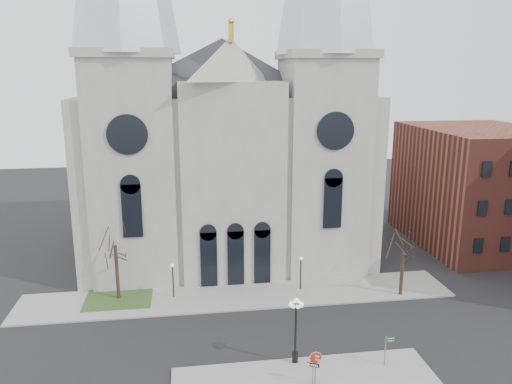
{
  "coord_description": "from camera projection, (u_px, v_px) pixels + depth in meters",
  "views": [
    {
      "loc": [
        -4.65,
        -31.64,
        20.49
      ],
      "look_at": [
        1.19,
        8.0,
        10.71
      ],
      "focal_mm": 35.0,
      "sensor_mm": 36.0,
      "label": 1
    }
  ],
  "objects": [
    {
      "name": "ground",
      "position": [
        256.0,
        363.0,
        35.93
      ],
      "size": [
        160.0,
        160.0,
        0.0
      ],
      "primitive_type": "plane",
      "color": "black",
      "rests_on": "ground"
    },
    {
      "name": "sidewalk_far",
      "position": [
        239.0,
        296.0,
        46.48
      ],
      "size": [
        40.0,
        6.0,
        0.14
      ],
      "primitive_type": "cube",
      "color": "gray",
      "rests_on": "ground"
    },
    {
      "name": "grass_patch",
      "position": [
        119.0,
        298.0,
        45.88
      ],
      "size": [
        6.0,
        5.0,
        0.18
      ],
      "primitive_type": "cube",
      "color": "#334F22",
      "rests_on": "ground"
    },
    {
      "name": "cathedral",
      "position": [
        225.0,
        90.0,
        53.52
      ],
      "size": [
        33.0,
        26.66,
        54.0
      ],
      "color": "#9C9891",
      "rests_on": "ground"
    },
    {
      "name": "bg_building_brick",
      "position": [
        477.0,
        186.0,
        59.65
      ],
      "size": [
        14.0,
        18.0,
        14.0
      ],
      "primitive_type": "cube",
      "color": "brown",
      "rests_on": "ground"
    },
    {
      "name": "tree_left",
      "position": [
        115.0,
        242.0,
        44.58
      ],
      "size": [
        3.2,
        3.2,
        7.5
      ],
      "color": "black",
      "rests_on": "ground"
    },
    {
      "name": "tree_right",
      "position": [
        403.0,
        250.0,
        45.64
      ],
      "size": [
        3.2,
        3.2,
        6.0
      ],
      "color": "black",
      "rests_on": "ground"
    },
    {
      "name": "ped_lamp_left",
      "position": [
        173.0,
        275.0,
        45.58
      ],
      "size": [
        0.32,
        0.32,
        3.26
      ],
      "color": "black",
      "rests_on": "sidewalk_far"
    },
    {
      "name": "ped_lamp_right",
      "position": [
        301.0,
        267.0,
        47.28
      ],
      "size": [
        0.32,
        0.32,
        3.26
      ],
      "color": "black",
      "rests_on": "sidewalk_far"
    },
    {
      "name": "stop_sign",
      "position": [
        316.0,
        361.0,
        32.85
      ],
      "size": [
        0.81,
        0.37,
        2.43
      ],
      "rotation": [
        0.0,
        0.0,
        -0.41
      ],
      "color": "slate",
      "rests_on": "sidewalk_near"
    },
    {
      "name": "globe_lamp",
      "position": [
        296.0,
        322.0,
        35.06
      ],
      "size": [
        1.13,
        1.13,
        4.99
      ],
      "rotation": [
        0.0,
        0.0,
        0.05
      ],
      "color": "black",
      "rests_on": "sidewalk_near"
    },
    {
      "name": "one_way_sign",
      "position": [
        313.0,
        369.0,
        32.67
      ],
      "size": [
        0.76,
        0.37,
        1.86
      ],
      "rotation": [
        0.0,
        0.0,
        -0.42
      ],
      "color": "slate",
      "rests_on": "sidewalk_near"
    },
    {
      "name": "street_name_sign",
      "position": [
        386.0,
        348.0,
        35.16
      ],
      "size": [
        0.71,
        0.09,
        2.22
      ],
      "rotation": [
        0.0,
        0.0,
        0.04
      ],
      "color": "slate",
      "rests_on": "sidewalk_near"
    }
  ]
}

